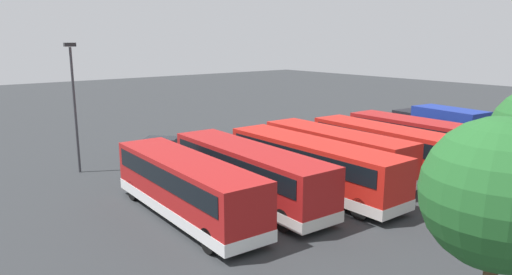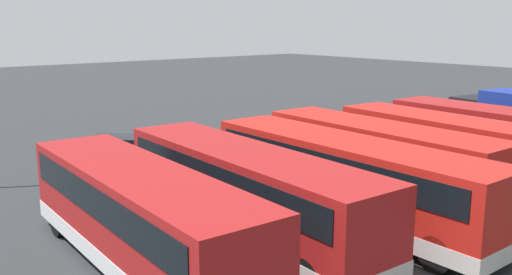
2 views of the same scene
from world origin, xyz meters
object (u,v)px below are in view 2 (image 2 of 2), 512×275
Objects in this scene: bus_single_deck_sixth at (140,215)px; waste_bin_yellow at (255,141)px; bus_single_deck_near_end at (496,137)px; bus_single_deck_third at (379,157)px; car_hatchback_silver at (119,151)px; bus_single_deck_fourth at (346,177)px; bus_single_deck_second at (451,149)px; bus_single_deck_fifth at (246,190)px.

bus_single_deck_sixth is 11.57× the size of waste_bin_yellow.
bus_single_deck_sixth is at bearing -2.55° from bus_single_deck_near_end.
car_hatchback_silver is at bearing -62.17° from bus_single_deck_third.
bus_single_deck_second is at bearing -179.26° from bus_single_deck_fourth.
bus_single_deck_fourth is 7.62m from bus_single_deck_sixth.
bus_single_deck_sixth is 12.54m from car_hatchback_silver.
bus_single_deck_second is 0.95× the size of bus_single_deck_fifth.
bus_single_deck_near_end is 11.18× the size of waste_bin_yellow.
bus_single_deck_second and bus_single_deck_fifth have the same top height.
bus_single_deck_fourth is at bearing 0.74° from bus_single_deck_second.
bus_single_deck_fourth is at bearing 66.74° from waste_bin_yellow.
bus_single_deck_third is 0.93× the size of bus_single_deck_fifth.
waste_bin_yellow is (-8.43, -9.90, -1.15)m from bus_single_deck_fifth.
waste_bin_yellow is at bearing -59.92° from bus_single_deck_near_end.
bus_single_deck_fifth is 3.80m from bus_single_deck_sixth.
bus_single_deck_fourth is at bearing 165.33° from bus_single_deck_fifth.
bus_single_deck_near_end is 2.60× the size of car_hatchback_silver.
waste_bin_yellow is at bearing -78.50° from bus_single_deck_second.
bus_single_deck_fourth and bus_single_deck_sixth have the same top height.
bus_single_deck_fourth is at bearing 0.96° from bus_single_deck_near_end.
bus_single_deck_near_end is 14.65m from bus_single_deck_fifth.
car_hatchback_silver is at bearing -12.64° from waste_bin_yellow.
waste_bin_yellow is at bearing -113.26° from bus_single_deck_fourth.
car_hatchback_silver is 4.30× the size of waste_bin_yellow.
bus_single_deck_second is 1.02× the size of bus_single_deck_third.
bus_single_deck_third is at bearing -160.91° from bus_single_deck_fourth.
bus_single_deck_third is at bearing -178.78° from bus_single_deck_fifth.
waste_bin_yellow is (6.20, -10.70, -1.15)m from bus_single_deck_near_end.
bus_single_deck_fifth is 11.65m from car_hatchback_silver.
bus_single_deck_third is at bearing 117.83° from car_hatchback_silver.
bus_single_deck_second and bus_single_deck_sixth have the same top height.
bus_single_deck_fifth is at bearing 85.09° from car_hatchback_silver.
bus_single_deck_near_end is 0.92× the size of bus_single_deck_fifth.
bus_single_deck_fourth is at bearing 172.44° from bus_single_deck_sixth.
bus_single_deck_near_end is 18.43m from car_hatchback_silver.
bus_single_deck_fifth is at bearing 49.59° from waste_bin_yellow.
bus_single_deck_near_end and bus_single_deck_sixth have the same top height.
bus_single_deck_second is (4.00, 0.09, 0.00)m from bus_single_deck_near_end.
bus_single_deck_second is 10.66m from bus_single_deck_fifth.
bus_single_deck_sixth is (14.43, -0.91, 0.00)m from bus_single_deck_second.
bus_single_deck_second is 6.87m from bus_single_deck_fourth.
bus_single_deck_near_end is at bearing 176.87° from bus_single_deck_fifth.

